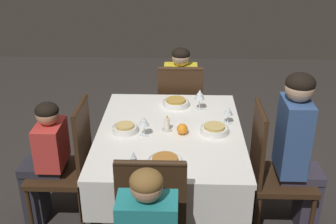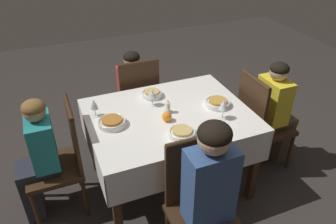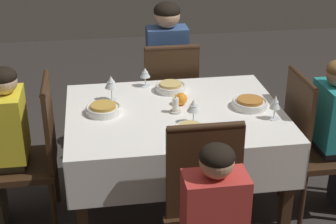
{
  "view_description": "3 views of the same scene",
  "coord_description": "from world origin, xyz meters",
  "px_view_note": "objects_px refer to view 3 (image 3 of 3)",
  "views": [
    {
      "loc": [
        -2.63,
        -0.07,
        2.12
      ],
      "look_at": [
        -0.06,
        0.01,
        0.92
      ],
      "focal_mm": 45.0,
      "sensor_mm": 36.0,
      "label": 1
    },
    {
      "loc": [
        -0.84,
        -2.05,
        2.19
      ],
      "look_at": [
        -0.02,
        -0.03,
        0.79
      ],
      "focal_mm": 35.0,
      "sensor_mm": 36.0,
      "label": 2
    },
    {
      "loc": [
        0.47,
        2.77,
        2.07
      ],
      "look_at": [
        0.06,
        0.09,
        0.79
      ],
      "focal_mm": 55.0,
      "sensor_mm": 36.0,
      "label": 3
    }
  ],
  "objects_px": {
    "wine_glass_south": "(145,73)",
    "person_adult_denim": "(166,69)",
    "dining_table": "(175,125)",
    "chair_east": "(33,151)",
    "chair_west": "(313,142)",
    "bowl_west": "(250,103)",
    "wine_glass_east": "(111,83)",
    "bowl_south": "(171,87)",
    "bowl_east": "(103,109)",
    "orange_fruit": "(181,99)",
    "person_child_yellow": "(2,143)",
    "wine_glass_north": "(194,106)",
    "bowl_north": "(190,130)",
    "wine_glass_west": "(275,103)",
    "candle_centerpiece": "(176,106)",
    "chair_south": "(169,98)",
    "chair_north": "(208,215)"
  },
  "relations": [
    {
      "from": "bowl_east",
      "to": "candle_centerpiece",
      "type": "distance_m",
      "value": 0.43
    },
    {
      "from": "bowl_west",
      "to": "wine_glass_west",
      "type": "height_order",
      "value": "wine_glass_west"
    },
    {
      "from": "bowl_north",
      "to": "chair_east",
      "type": "bearing_deg",
      "value": -22.99
    },
    {
      "from": "chair_west",
      "to": "bowl_north",
      "type": "relative_size",
      "value": 5.43
    },
    {
      "from": "bowl_west",
      "to": "orange_fruit",
      "type": "xyz_separation_m",
      "value": [
        0.41,
        -0.1,
        0.01
      ]
    },
    {
      "from": "bowl_south",
      "to": "bowl_east",
      "type": "xyz_separation_m",
      "value": [
        0.45,
        0.27,
        -0.0
      ]
    },
    {
      "from": "chair_west",
      "to": "wine_glass_south",
      "type": "xyz_separation_m",
      "value": [
        1.0,
        -0.5,
        0.33
      ]
    },
    {
      "from": "wine_glass_south",
      "to": "chair_south",
      "type": "bearing_deg",
      "value": -124.26
    },
    {
      "from": "dining_table",
      "to": "candle_centerpiece",
      "type": "height_order",
      "value": "candle_centerpiece"
    },
    {
      "from": "chair_west",
      "to": "bowl_west",
      "type": "bearing_deg",
      "value": 80.72
    },
    {
      "from": "chair_south",
      "to": "person_adult_denim",
      "type": "relative_size",
      "value": 0.79
    },
    {
      "from": "dining_table",
      "to": "wine_glass_south",
      "type": "relative_size",
      "value": 9.9
    },
    {
      "from": "bowl_south",
      "to": "bowl_north",
      "type": "relative_size",
      "value": 1.12
    },
    {
      "from": "bowl_north",
      "to": "wine_glass_west",
      "type": "height_order",
      "value": "wine_glass_west"
    },
    {
      "from": "bowl_south",
      "to": "wine_glass_south",
      "type": "relative_size",
      "value": 1.52
    },
    {
      "from": "chair_east",
      "to": "person_adult_denim",
      "type": "distance_m",
      "value": 1.27
    },
    {
      "from": "dining_table",
      "to": "chair_north",
      "type": "relative_size",
      "value": 1.35
    },
    {
      "from": "person_adult_denim",
      "to": "wine_glass_north",
      "type": "relative_size",
      "value": 8.32
    },
    {
      "from": "chair_south",
      "to": "orange_fruit",
      "type": "bearing_deg",
      "value": 87.53
    },
    {
      "from": "bowl_east",
      "to": "orange_fruit",
      "type": "distance_m",
      "value": 0.48
    },
    {
      "from": "person_adult_denim",
      "to": "candle_centerpiece",
      "type": "bearing_deg",
      "value": 84.99
    },
    {
      "from": "person_adult_denim",
      "to": "wine_glass_east",
      "type": "bearing_deg",
      "value": 56.19
    },
    {
      "from": "bowl_north",
      "to": "bowl_east",
      "type": "relative_size",
      "value": 0.84
    },
    {
      "from": "dining_table",
      "to": "bowl_west",
      "type": "relative_size",
      "value": 6.02
    },
    {
      "from": "wine_glass_south",
      "to": "person_adult_denim",
      "type": "bearing_deg",
      "value": -114.3
    },
    {
      "from": "chair_north",
      "to": "wine_glass_south",
      "type": "distance_m",
      "value": 1.21
    },
    {
      "from": "chair_south",
      "to": "person_adult_denim",
      "type": "height_order",
      "value": "person_adult_denim"
    },
    {
      "from": "dining_table",
      "to": "bowl_west",
      "type": "height_order",
      "value": "bowl_west"
    },
    {
      "from": "dining_table",
      "to": "wine_glass_east",
      "type": "bearing_deg",
      "value": -31.0
    },
    {
      "from": "bowl_east",
      "to": "candle_centerpiece",
      "type": "xyz_separation_m",
      "value": [
        -0.43,
        0.06,
        0.01
      ]
    },
    {
      "from": "wine_glass_east",
      "to": "chair_east",
      "type": "bearing_deg",
      "value": 16.63
    },
    {
      "from": "chair_south",
      "to": "person_adult_denim",
      "type": "bearing_deg",
      "value": -90.0
    },
    {
      "from": "bowl_south",
      "to": "bowl_west",
      "type": "relative_size",
      "value": 0.93
    },
    {
      "from": "chair_west",
      "to": "wine_glass_west",
      "type": "bearing_deg",
      "value": 109.26
    },
    {
      "from": "chair_west",
      "to": "wine_glass_west",
      "type": "relative_size",
      "value": 6.45
    },
    {
      "from": "chair_west",
      "to": "wine_glass_north",
      "type": "height_order",
      "value": "chair_west"
    },
    {
      "from": "wine_glass_south",
      "to": "bowl_north",
      "type": "bearing_deg",
      "value": 102.59
    },
    {
      "from": "bowl_south",
      "to": "orange_fruit",
      "type": "bearing_deg",
      "value": 97.54
    },
    {
      "from": "wine_glass_east",
      "to": "person_child_yellow",
      "type": "bearing_deg",
      "value": 12.59
    },
    {
      "from": "bowl_east",
      "to": "bowl_west",
      "type": "bearing_deg",
      "value": 176.62
    },
    {
      "from": "wine_glass_north",
      "to": "wine_glass_west",
      "type": "height_order",
      "value": "wine_glass_west"
    },
    {
      "from": "chair_north",
      "to": "wine_glass_east",
      "type": "height_order",
      "value": "chair_north"
    },
    {
      "from": "chair_east",
      "to": "bowl_north",
      "type": "height_order",
      "value": "chair_east"
    },
    {
      "from": "wine_glass_north",
      "to": "bowl_west",
      "type": "bearing_deg",
      "value": -157.53
    },
    {
      "from": "bowl_north",
      "to": "chair_north",
      "type": "bearing_deg",
      "value": 92.58
    },
    {
      "from": "chair_south",
      "to": "bowl_north",
      "type": "bearing_deg",
      "value": 87.28
    },
    {
      "from": "wine_glass_north",
      "to": "orange_fruit",
      "type": "xyz_separation_m",
      "value": [
        0.03,
        -0.26,
        -0.07
      ]
    },
    {
      "from": "wine_glass_west",
      "to": "orange_fruit",
      "type": "relative_size",
      "value": 1.95
    },
    {
      "from": "dining_table",
      "to": "chair_east",
      "type": "distance_m",
      "value": 0.89
    },
    {
      "from": "bowl_south",
      "to": "bowl_west",
      "type": "xyz_separation_m",
      "value": [
        -0.44,
        0.33,
        -0.0
      ]
    }
  ]
}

